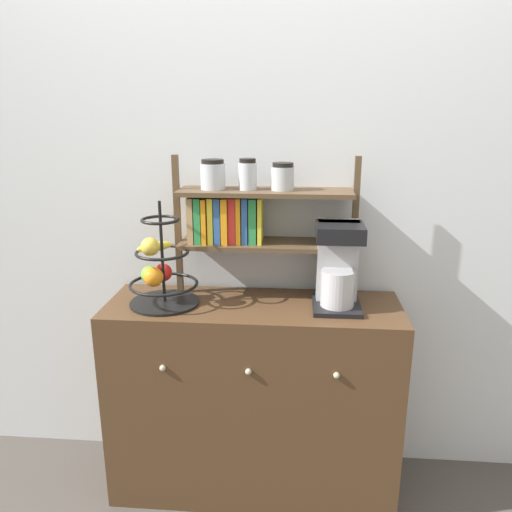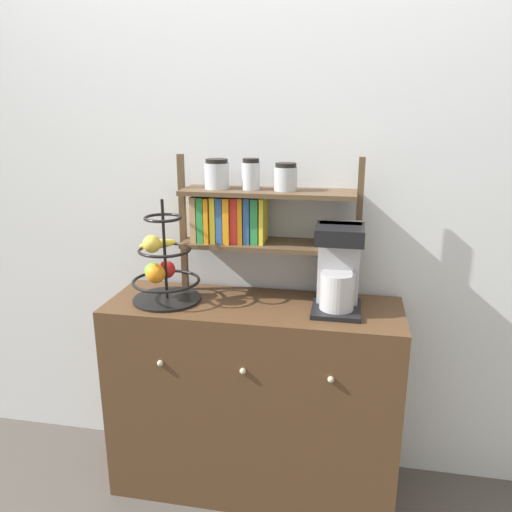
# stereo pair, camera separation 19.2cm
# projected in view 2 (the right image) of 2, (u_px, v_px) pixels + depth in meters

# --- Properties ---
(wall_back) EXTENTS (7.00, 0.05, 2.60)m
(wall_back) POSITION_uv_depth(u_px,v_px,m) (264.00, 180.00, 2.07)
(wall_back) COLOR silver
(wall_back) RESTS_ON ground_plane
(sideboard) EXTENTS (1.17, 0.41, 0.84)m
(sideboard) POSITION_uv_depth(u_px,v_px,m) (253.00, 398.00, 2.09)
(sideboard) COLOR #4C331E
(sideboard) RESTS_ON ground_plane
(coffee_maker) EXTENTS (0.18, 0.22, 0.33)m
(coffee_maker) POSITION_uv_depth(u_px,v_px,m) (338.00, 268.00, 1.89)
(coffee_maker) COLOR black
(coffee_maker) RESTS_ON sideboard
(fruit_stand) EXTENTS (0.27, 0.27, 0.41)m
(fruit_stand) POSITION_uv_depth(u_px,v_px,m) (162.00, 269.00, 1.98)
(fruit_stand) COLOR black
(fruit_stand) RESTS_ON sideboard
(shelf_hutch) EXTENTS (0.74, 0.20, 0.57)m
(shelf_hutch) POSITION_uv_depth(u_px,v_px,m) (246.00, 212.00, 2.00)
(shelf_hutch) COLOR brown
(shelf_hutch) RESTS_ON sideboard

